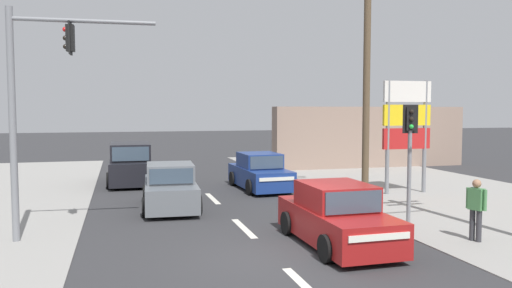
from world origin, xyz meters
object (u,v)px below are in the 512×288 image
sedan_crossing_left (260,173)px  sedan_receding_far (336,217)px  traffic_signal_mast (34,93)px  pedestal_signal_right_kerb (410,144)px  utility_pole_midground_right (367,58)px  pedestrian_at_kerb (476,207)px  suv_oncoming_mid (130,165)px  sedan_kerbside_parked (170,188)px  shopping_plaza_sign (407,120)px

sedan_crossing_left → sedan_receding_far: bearing=-93.5°
traffic_signal_mast → pedestal_signal_right_kerb: traffic_signal_mast is taller
pedestal_signal_right_kerb → sedan_crossing_left: (-2.48, 7.56, -1.71)m
utility_pole_midground_right → traffic_signal_mast: utility_pole_midground_right is taller
traffic_signal_mast → sedan_crossing_left: 10.77m
utility_pole_midground_right → pedestrian_at_kerb: bearing=-90.3°
suv_oncoming_mid → sedan_kerbside_parked: bearing=-79.2°
pedestal_signal_right_kerb → sedan_kerbside_parked: bearing=146.6°
utility_pole_midground_right → suv_oncoming_mid: (-8.39, 6.79, -4.45)m
sedan_receding_far → suv_oncoming_mid: suv_oncoming_mid is taller
utility_pole_midground_right → sedan_crossing_left: size_ratio=2.37×
utility_pole_midground_right → sedan_receding_far: utility_pole_midground_right is taller
utility_pole_midground_right → sedan_kerbside_parked: utility_pole_midground_right is taller
traffic_signal_mast → sedan_receding_far: traffic_signal_mast is taller
utility_pole_midground_right → shopping_plaza_sign: size_ratio=2.21×
suv_oncoming_mid → sedan_crossing_left: suv_oncoming_mid is taller
suv_oncoming_mid → utility_pole_midground_right: bearing=-39.0°
pedestrian_at_kerb → utility_pole_midground_right: bearing=89.7°
shopping_plaza_sign → sedan_receding_far: size_ratio=1.08×
pedestal_signal_right_kerb → shopping_plaza_sign: shopping_plaza_sign is taller
pedestal_signal_right_kerb → sedan_crossing_left: bearing=108.1°
shopping_plaza_sign → pedestrian_at_kerb: bearing=-108.6°
pedestal_signal_right_kerb → pedestrian_at_kerb: pedestal_signal_right_kerb is taller
traffic_signal_mast → pedestal_signal_right_kerb: bearing=-5.0°
utility_pole_midground_right → suv_oncoming_mid: size_ratio=2.24×
sedan_receding_far → sedan_crossing_left: 9.08m
shopping_plaza_sign → sedan_receding_far: bearing=-133.0°
utility_pole_midground_right → pedestal_signal_right_kerb: size_ratio=2.86×
pedestal_signal_right_kerb → pedestrian_at_kerb: size_ratio=2.18×
utility_pole_midground_right → sedan_crossing_left: (-3.06, 3.70, -4.63)m
pedestal_signal_right_kerb → sedan_kerbside_parked: (-6.60, 4.35, -1.71)m
shopping_plaza_sign → suv_oncoming_mid: size_ratio=1.01×
shopping_plaza_sign → sedan_kerbside_parked: (-9.55, -0.54, -2.28)m
traffic_signal_mast → utility_pole_midground_right: bearing=15.2°
shopping_plaza_sign → pedestrian_at_kerb: size_ratio=2.82×
utility_pole_midground_right → pedestal_signal_right_kerb: (-0.59, -3.86, -2.92)m
sedan_kerbside_parked → suv_oncoming_mid: bearing=100.8°
sedan_receding_far → pedestal_signal_right_kerb: bearing=26.5°
sedan_kerbside_parked → sedan_receding_far: size_ratio=1.02×
suv_oncoming_mid → pedestrian_at_kerb: 15.34m
shopping_plaza_sign → pedestrian_at_kerb: shopping_plaza_sign is taller
utility_pole_midground_right → pedestrian_at_kerb: 7.51m
sedan_kerbside_parked → pedestrian_at_kerb: bearing=-42.5°
pedestal_signal_right_kerb → sedan_receding_far: pedestal_signal_right_kerb is taller
pedestal_signal_right_kerb → suv_oncoming_mid: 13.29m
utility_pole_midground_right → suv_oncoming_mid: 11.68m
utility_pole_midground_right → pedestal_signal_right_kerb: bearing=-98.6°
pedestal_signal_right_kerb → pedestrian_at_kerb: 2.73m
sedan_crossing_left → shopping_plaza_sign: bearing=-26.2°
sedan_receding_far → pedestrian_at_kerb: (3.58, -0.71, 0.22)m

